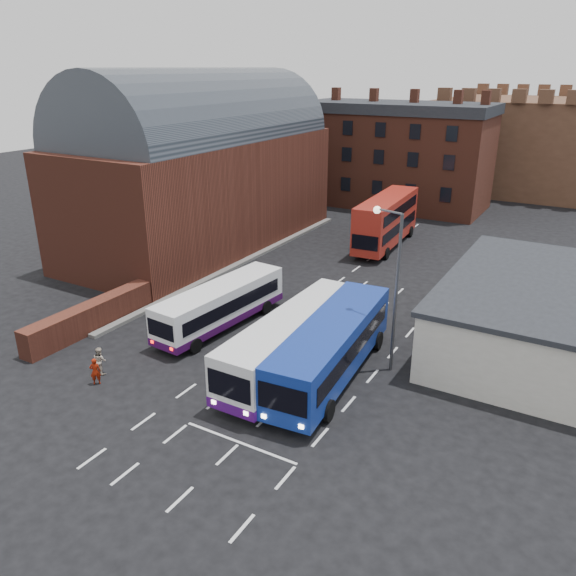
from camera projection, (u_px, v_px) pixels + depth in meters
The scene contains 13 objects.
ground at pixel (196, 384), 30.45m from camera, with size 180.00×180.00×0.00m, color black.
railway_station at pixel (203, 165), 51.78m from camera, with size 12.00×28.00×16.00m.
forecourt_wall at pixel (91, 317), 36.49m from camera, with size 1.20×10.00×1.80m, color #602B1E.
cream_building at pixel (535, 313), 33.92m from camera, with size 10.40×16.40×4.25m.
brick_terrace at pixel (394, 160), 68.24m from camera, with size 22.00×10.00×11.00m, color brown.
castle_keep at pixel (525, 144), 78.54m from camera, with size 22.00×22.00×12.00m, color brown.
bus_white_outbound at pixel (221, 303), 36.62m from camera, with size 3.32×10.64×2.86m.
bus_white_inbound at pixel (294, 338), 31.21m from camera, with size 3.11×12.18×3.32m.
bus_blue at pixel (332, 345), 30.44m from camera, with size 3.88×12.46×3.35m.
bus_red_double at pixel (386, 220), 53.00m from camera, with size 3.53×12.01×4.75m.
street_lamp at pixel (392, 277), 30.08m from camera, with size 1.83×0.70×9.20m.
pedestrian_red at pixel (95, 371), 30.19m from camera, with size 0.57×0.37×1.55m, color maroon.
pedestrian_beige at pixel (100, 360), 31.28m from camera, with size 0.77×0.60×1.58m, color #BCAD96.
Camera 1 is at (17.59, -20.32, 16.04)m, focal length 35.00 mm.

